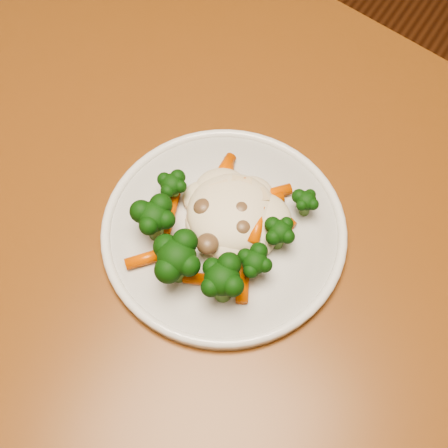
% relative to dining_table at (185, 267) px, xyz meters
% --- Properties ---
extents(dining_table, '(1.29, 0.95, 0.75)m').
position_rel_dining_table_xyz_m(dining_table, '(0.00, 0.00, 0.00)').
color(dining_table, brown).
rests_on(dining_table, ground).
extents(plate, '(0.25, 0.25, 0.01)m').
position_rel_dining_table_xyz_m(plate, '(0.04, 0.02, 0.11)').
color(plate, white).
rests_on(plate, dining_table).
extents(meal, '(0.16, 0.18, 0.05)m').
position_rel_dining_table_xyz_m(meal, '(0.04, 0.01, 0.13)').
color(meal, '#F7E9C6').
rests_on(meal, plate).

